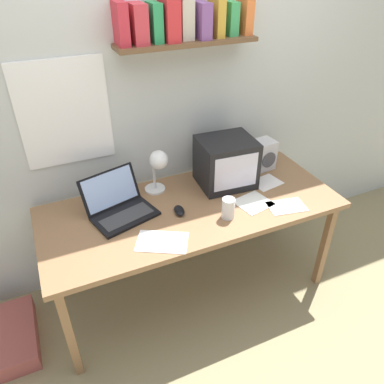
{
  "coord_description": "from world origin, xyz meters",
  "views": [
    {
      "loc": [
        -0.76,
        -1.71,
        2.07
      ],
      "look_at": [
        0.0,
        0.0,
        0.82
      ],
      "focal_mm": 35.0,
      "sensor_mm": 36.0,
      "label": 1
    }
  ],
  "objects_px": {
    "corner_desk": "(192,213)",
    "space_heater": "(263,155)",
    "loose_paper_near_monitor": "(266,183)",
    "juice_glass": "(228,209)",
    "crt_monitor": "(226,162)",
    "loose_paper_near_laptop": "(287,206)",
    "printed_handout": "(253,203)",
    "desk_lamp": "(158,165)",
    "computer_mouse": "(179,210)",
    "laptop": "(119,204)",
    "open_notebook": "(162,242)"
  },
  "relations": [
    {
      "from": "laptop",
      "to": "crt_monitor",
      "type": "bearing_deg",
      "value": -13.01
    },
    {
      "from": "space_heater",
      "to": "loose_paper_near_laptop",
      "type": "xyz_separation_m",
      "value": [
        -0.12,
        -0.47,
        -0.1
      ]
    },
    {
      "from": "corner_desk",
      "to": "loose_paper_near_laptop",
      "type": "relative_size",
      "value": 7.38
    },
    {
      "from": "juice_glass",
      "to": "space_heater",
      "type": "xyz_separation_m",
      "value": [
        0.5,
        0.41,
        0.05
      ]
    },
    {
      "from": "juice_glass",
      "to": "loose_paper_near_monitor",
      "type": "bearing_deg",
      "value": 28.42
    },
    {
      "from": "computer_mouse",
      "to": "laptop",
      "type": "bearing_deg",
      "value": 155.5
    },
    {
      "from": "space_heater",
      "to": "crt_monitor",
      "type": "bearing_deg",
      "value": -173.21
    },
    {
      "from": "desk_lamp",
      "to": "loose_paper_near_laptop",
      "type": "xyz_separation_m",
      "value": [
        0.66,
        -0.45,
        -0.21
      ]
    },
    {
      "from": "crt_monitor",
      "to": "loose_paper_near_monitor",
      "type": "bearing_deg",
      "value": -19.86
    },
    {
      "from": "loose_paper_near_laptop",
      "to": "computer_mouse",
      "type": "bearing_deg",
      "value": 161.39
    },
    {
      "from": "desk_lamp",
      "to": "loose_paper_near_monitor",
      "type": "bearing_deg",
      "value": -24.84
    },
    {
      "from": "desk_lamp",
      "to": "computer_mouse",
      "type": "height_order",
      "value": "desk_lamp"
    },
    {
      "from": "laptop",
      "to": "printed_handout",
      "type": "height_order",
      "value": "laptop"
    },
    {
      "from": "open_notebook",
      "to": "loose_paper_near_laptop",
      "type": "xyz_separation_m",
      "value": [
        0.81,
        -0.0,
        0.0
      ]
    },
    {
      "from": "laptop",
      "to": "space_heater",
      "type": "distance_m",
      "value": 1.08
    },
    {
      "from": "desk_lamp",
      "to": "laptop",
      "type": "bearing_deg",
      "value": -173.92
    },
    {
      "from": "computer_mouse",
      "to": "loose_paper_near_monitor",
      "type": "distance_m",
      "value": 0.67
    },
    {
      "from": "printed_handout",
      "to": "open_notebook",
      "type": "xyz_separation_m",
      "value": [
        -0.64,
        -0.11,
        0.0
      ]
    },
    {
      "from": "corner_desk",
      "to": "loose_paper_near_monitor",
      "type": "bearing_deg",
      "value": 3.65
    },
    {
      "from": "printed_handout",
      "to": "computer_mouse",
      "type": "bearing_deg",
      "value": 168.36
    },
    {
      "from": "desk_lamp",
      "to": "computer_mouse",
      "type": "distance_m",
      "value": 0.31
    },
    {
      "from": "crt_monitor",
      "to": "juice_glass",
      "type": "height_order",
      "value": "crt_monitor"
    },
    {
      "from": "juice_glass",
      "to": "open_notebook",
      "type": "distance_m",
      "value": 0.44
    },
    {
      "from": "corner_desk",
      "to": "space_heater",
      "type": "bearing_deg",
      "value": 19.13
    },
    {
      "from": "corner_desk",
      "to": "desk_lamp",
      "type": "height_order",
      "value": "desk_lamp"
    },
    {
      "from": "corner_desk",
      "to": "space_heater",
      "type": "distance_m",
      "value": 0.7
    },
    {
      "from": "laptop",
      "to": "loose_paper_near_laptop",
      "type": "xyz_separation_m",
      "value": [
        0.95,
        -0.36,
        -0.06
      ]
    },
    {
      "from": "printed_handout",
      "to": "crt_monitor",
      "type": "bearing_deg",
      "value": 100.44
    },
    {
      "from": "printed_handout",
      "to": "loose_paper_near_laptop",
      "type": "distance_m",
      "value": 0.2
    },
    {
      "from": "juice_glass",
      "to": "computer_mouse",
      "type": "relative_size",
      "value": 1.14
    },
    {
      "from": "computer_mouse",
      "to": "open_notebook",
      "type": "bearing_deg",
      "value": -131.8
    },
    {
      "from": "juice_glass",
      "to": "printed_handout",
      "type": "distance_m",
      "value": 0.23
    },
    {
      "from": "corner_desk",
      "to": "open_notebook",
      "type": "height_order",
      "value": "open_notebook"
    },
    {
      "from": "laptop",
      "to": "open_notebook",
      "type": "height_order",
      "value": "laptop"
    },
    {
      "from": "loose_paper_near_monitor",
      "to": "open_notebook",
      "type": "height_order",
      "value": "same"
    },
    {
      "from": "printed_handout",
      "to": "juice_glass",
      "type": "bearing_deg",
      "value": -164.26
    },
    {
      "from": "crt_monitor",
      "to": "laptop",
      "type": "height_order",
      "value": "crt_monitor"
    },
    {
      "from": "laptop",
      "to": "juice_glass",
      "type": "relative_size",
      "value": 3.38
    },
    {
      "from": "crt_monitor",
      "to": "computer_mouse",
      "type": "relative_size",
      "value": 3.33
    },
    {
      "from": "desk_lamp",
      "to": "loose_paper_near_monitor",
      "type": "relative_size",
      "value": 1.45
    },
    {
      "from": "loose_paper_near_laptop",
      "to": "printed_handout",
      "type": "bearing_deg",
      "value": 144.99
    },
    {
      "from": "crt_monitor",
      "to": "space_heater",
      "type": "height_order",
      "value": "crt_monitor"
    },
    {
      "from": "loose_paper_near_monitor",
      "to": "juice_glass",
      "type": "bearing_deg",
      "value": -151.58
    },
    {
      "from": "printed_handout",
      "to": "loose_paper_near_monitor",
      "type": "xyz_separation_m",
      "value": [
        0.2,
        0.17,
        0.0
      ]
    },
    {
      "from": "corner_desk",
      "to": "laptop",
      "type": "distance_m",
      "value": 0.45
    },
    {
      "from": "crt_monitor",
      "to": "printed_handout",
      "type": "height_order",
      "value": "crt_monitor"
    },
    {
      "from": "desk_lamp",
      "to": "space_heater",
      "type": "bearing_deg",
      "value": -9.94
    },
    {
      "from": "open_notebook",
      "to": "printed_handout",
      "type": "bearing_deg",
      "value": 9.89
    },
    {
      "from": "space_heater",
      "to": "computer_mouse",
      "type": "height_order",
      "value": "space_heater"
    },
    {
      "from": "desk_lamp",
      "to": "open_notebook",
      "type": "xyz_separation_m",
      "value": [
        -0.15,
        -0.45,
        -0.21
      ]
    }
  ]
}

